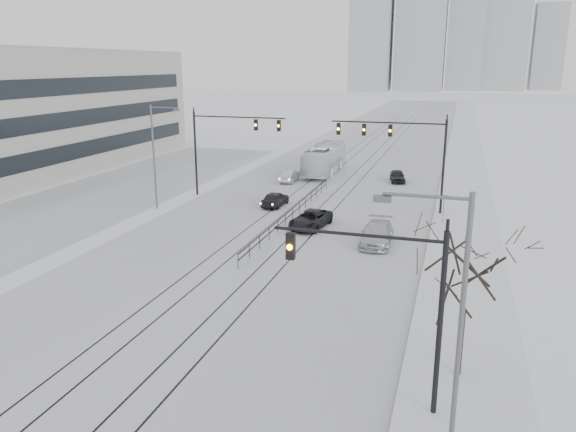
# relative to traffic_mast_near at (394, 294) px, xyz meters

# --- Properties ---
(road) EXTENTS (22.00, 260.00, 0.02)m
(road) POSITION_rel_traffic_mast_near_xyz_m (-10.79, 54.00, -4.55)
(road) COLOR silver
(road) RESTS_ON ground
(sidewalk_east) EXTENTS (5.00, 260.00, 0.16)m
(sidewalk_east) POSITION_rel_traffic_mast_near_xyz_m (2.71, 54.00, -4.48)
(sidewalk_east) COLOR silver
(sidewalk_east) RESTS_ON ground
(curb) EXTENTS (0.10, 260.00, 0.12)m
(curb) POSITION_rel_traffic_mast_near_xyz_m (0.26, 54.00, -4.50)
(curb) COLOR gray
(curb) RESTS_ON ground
(parking_strip) EXTENTS (14.00, 60.00, 0.03)m
(parking_strip) POSITION_rel_traffic_mast_near_xyz_m (-30.79, 29.00, -4.55)
(parking_strip) COLOR silver
(parking_strip) RESTS_ON ground
(tram_rails) EXTENTS (5.30, 180.00, 0.01)m
(tram_rails) POSITION_rel_traffic_mast_near_xyz_m (-10.79, 34.00, -4.54)
(tram_rails) COLOR black
(tram_rails) RESTS_ON ground
(skyline) EXTENTS (96.00, 48.00, 72.00)m
(skyline) POSITION_rel_traffic_mast_near_xyz_m (-5.77, 267.63, 26.08)
(skyline) COLOR #9EA4AE
(skyline) RESTS_ON ground
(traffic_mast_near) EXTENTS (6.10, 0.37, 7.00)m
(traffic_mast_near) POSITION_rel_traffic_mast_near_xyz_m (0.00, 0.00, 0.00)
(traffic_mast_near) COLOR black
(traffic_mast_near) RESTS_ON ground
(traffic_mast_ne) EXTENTS (9.60, 0.37, 8.00)m
(traffic_mast_ne) POSITION_rel_traffic_mast_near_xyz_m (-2.64, 29.00, 1.20)
(traffic_mast_ne) COLOR black
(traffic_mast_ne) RESTS_ON ground
(traffic_mast_nw) EXTENTS (9.10, 0.37, 8.00)m
(traffic_mast_nw) POSITION_rel_traffic_mast_near_xyz_m (-19.31, 30.00, 1.01)
(traffic_mast_nw) COLOR black
(traffic_mast_nw) RESTS_ON ground
(street_light_east) EXTENTS (2.73, 0.25, 9.00)m
(street_light_east) POSITION_rel_traffic_mast_near_xyz_m (1.91, -3.00, 0.65)
(street_light_east) COLOR #595B60
(street_light_east) RESTS_ON ground
(street_light_west) EXTENTS (2.73, 0.25, 9.00)m
(street_light_west) POSITION_rel_traffic_mast_near_xyz_m (-22.99, 24.00, 0.65)
(street_light_west) COLOR #595B60
(street_light_west) RESTS_ON ground
(bare_tree) EXTENTS (4.40, 4.40, 6.10)m
(bare_tree) POSITION_rel_traffic_mast_near_xyz_m (2.41, 3.00, -0.07)
(bare_tree) COLOR black
(bare_tree) RESTS_ON ground
(median_fence) EXTENTS (0.06, 24.00, 1.00)m
(median_fence) POSITION_rel_traffic_mast_near_xyz_m (-10.79, 24.00, -4.04)
(median_fence) COLOR black
(median_fence) RESTS_ON ground
(street_sign) EXTENTS (0.70, 0.06, 2.40)m
(street_sign) POSITION_rel_traffic_mast_near_xyz_m (1.01, 26.00, -2.96)
(street_sign) COLOR #595B60
(street_sign) RESTS_ON ground
(sedan_sb_inner) EXTENTS (1.74, 3.98, 1.34)m
(sedan_sb_inner) POSITION_rel_traffic_mast_near_xyz_m (-13.57, 27.80, -3.89)
(sedan_sb_inner) COLOR black
(sedan_sb_inner) RESTS_ON ground
(sedan_sb_outer) EXTENTS (1.50, 4.03, 1.32)m
(sedan_sb_outer) POSITION_rel_traffic_mast_near_xyz_m (-15.45, 38.48, -3.90)
(sedan_sb_outer) COLOR #AFB3B7
(sedan_sb_outer) RESTS_ON ground
(sedan_nb_front) EXTENTS (2.83, 5.03, 1.33)m
(sedan_nb_front) POSITION_rel_traffic_mast_near_xyz_m (-8.79, 22.13, -3.90)
(sedan_nb_front) COLOR black
(sedan_nb_front) RESTS_ON ground
(sedan_nb_right) EXTENTS (2.23, 5.16, 1.48)m
(sedan_nb_right) POSITION_rel_traffic_mast_near_xyz_m (-3.29, 19.56, -3.82)
(sedan_nb_right) COLOR silver
(sedan_nb_right) RESTS_ON ground
(sedan_nb_far) EXTENTS (2.20, 3.94, 1.27)m
(sedan_nb_far) POSITION_rel_traffic_mast_near_xyz_m (-4.27, 41.82, -3.93)
(sedan_nb_far) COLOR black
(sedan_nb_far) RESTS_ON ground
(box_truck) EXTENTS (2.85, 11.82, 3.29)m
(box_truck) POSITION_rel_traffic_mast_near_xyz_m (-12.99, 44.51, -2.92)
(box_truck) COLOR white
(box_truck) RESTS_ON ground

